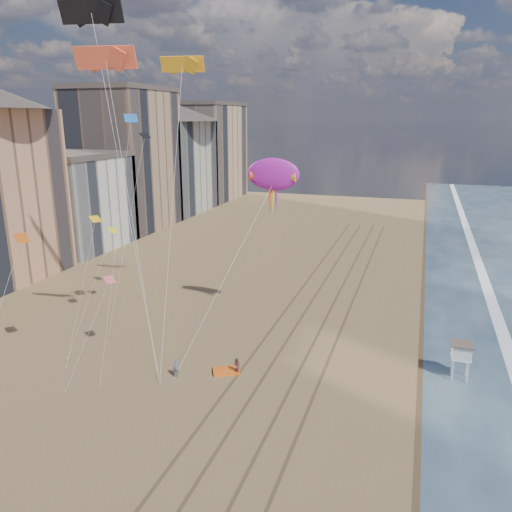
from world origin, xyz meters
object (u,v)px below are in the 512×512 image
Objects in this scene: kite_flyer_b at (237,366)px; kite_flyer_a at (176,369)px; show_kite at (273,175)px; lifeguard_stand at (462,351)px; grounded_kite at (226,371)px.

kite_flyer_a is at bearing -113.67° from kite_flyer_b.
show_kite reaches higher than kite_flyer_a.
kite_flyer_a is at bearing -162.12° from lifeguard_stand.
grounded_kite is 20.63m from show_kite.
show_kite reaches higher than grounded_kite.
kite_flyer_a is 0.99× the size of kite_flyer_b.
kite_flyer_a is 5.51m from kite_flyer_b.
grounded_kite is 1.28m from kite_flyer_b.
lifeguard_stand is 1.42× the size of grounded_kite.
lifeguard_stand is 2.11× the size of kite_flyer_a.
kite_flyer_b is at bearing -163.42° from lifeguard_stand.
lifeguard_stand is 20.32m from kite_flyer_b.
grounded_kite is (-20.47, -5.69, -2.52)m from lifeguard_stand.
lifeguard_stand is 2.09× the size of kite_flyer_b.
show_kite is (0.91, 11.75, 16.93)m from grounded_kite.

